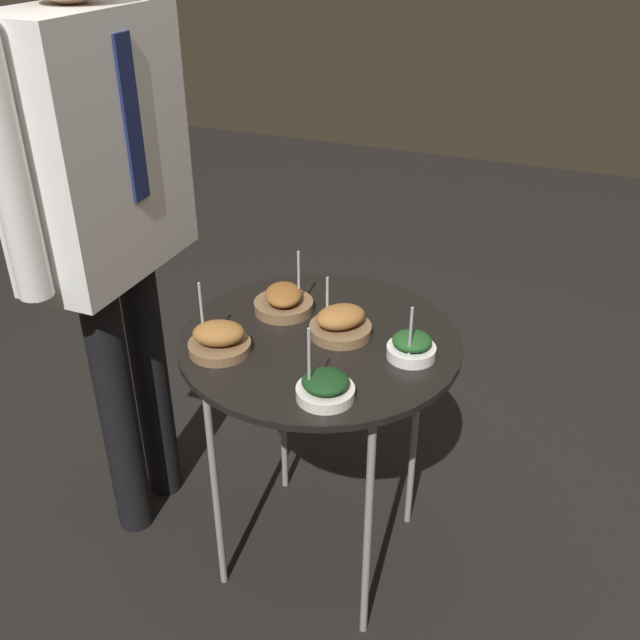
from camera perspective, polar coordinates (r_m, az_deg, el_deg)
The scene contains 8 objects.
ground_plane at distance 2.27m, azimuth 0.00°, elevation -17.82°, with size 8.00×8.00×0.00m, color black.
serving_cart at distance 1.81m, azimuth 0.00°, elevation -2.81°, with size 0.71×0.71×0.75m.
bowl_roast_back_left at distance 1.78m, azimuth 1.64°, elevation -0.26°, with size 0.16×0.16×0.14m.
bowl_spinach_near_rim at distance 1.70m, azimuth 7.29°, elevation -2.22°, with size 0.12×0.12×0.15m.
bowl_roast_far_rim at distance 1.73m, azimuth -8.08°, elevation -1.55°, with size 0.15×0.15×0.18m.
bowl_roast_front_center at distance 1.88m, azimuth -2.93°, elevation 1.52°, with size 0.16×0.16×0.17m.
bowl_spinach_front_right at distance 1.55m, azimuth 0.42°, elevation -5.40°, with size 0.13×0.13×0.18m.
waiter_figure at distance 1.89m, azimuth -17.18°, elevation 10.70°, with size 0.64×0.24×1.73m.
Camera 1 is at (-1.40, -0.57, 1.69)m, focal length 40.00 mm.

